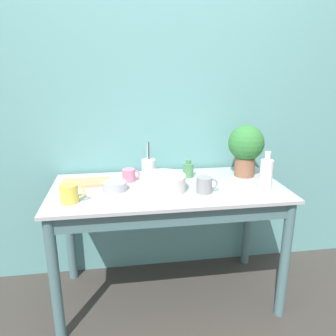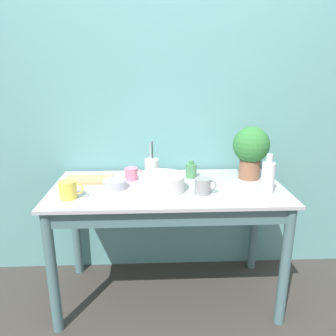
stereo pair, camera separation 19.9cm
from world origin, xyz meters
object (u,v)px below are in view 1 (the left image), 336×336
at_px(bowl_wash_large, 163,183).
at_px(utensil_cup, 149,168).
at_px(bottle_short, 188,170).
at_px(mug_pink, 129,175).
at_px(potted_plant, 246,146).
at_px(tray_board, 86,182).
at_px(bottle_tall, 266,174).
at_px(mug_grey, 205,185).
at_px(mug_yellow, 70,194).
at_px(bowl_small_steel, 115,186).

height_order(bowl_wash_large, utensil_cup, utensil_cup).
distance_m(bowl_wash_large, bottle_short, 0.31).
relative_size(mug_pink, utensil_cup, 0.49).
height_order(potted_plant, tray_board, potted_plant).
xyz_separation_m(bottle_tall, bottle_short, (-0.41, 0.30, -0.05)).
bearing_deg(utensil_cup, potted_plant, -6.00).
distance_m(bottle_tall, utensil_cup, 0.76).
xyz_separation_m(bowl_wash_large, tray_board, (-0.47, 0.20, -0.04)).
xyz_separation_m(mug_pink, mug_grey, (0.43, -0.27, 0.01)).
xyz_separation_m(bottle_short, utensil_cup, (-0.26, 0.04, 0.01)).
distance_m(bottle_tall, bottle_short, 0.51).
bearing_deg(bowl_wash_large, potted_plant, 19.19).
bearing_deg(mug_pink, mug_grey, -32.08).
bearing_deg(tray_board, potted_plant, 0.48).
bearing_deg(bottle_short, utensil_cup, 172.15).
bearing_deg(utensil_cup, mug_yellow, -141.45).
relative_size(mug_grey, mug_yellow, 0.94).
bearing_deg(bowl_wash_large, bottle_short, 49.33).
height_order(bowl_wash_large, mug_yellow, mug_yellow).
relative_size(bottle_short, tray_board, 0.40).
xyz_separation_m(potted_plant, bowl_wash_large, (-0.59, -0.20, -0.15)).
relative_size(potted_plant, mug_grey, 2.71).
relative_size(potted_plant, bowl_small_steel, 2.45).
xyz_separation_m(utensil_cup, tray_board, (-0.41, -0.08, -0.05)).
relative_size(bottle_tall, bowl_small_steel, 1.66).
relative_size(bowl_small_steel, tray_board, 0.48).
bearing_deg(bottle_short, bottle_tall, -36.18).
xyz_separation_m(bowl_wash_large, bottle_short, (0.20, 0.24, 0.00)).
distance_m(bottle_short, mug_grey, 0.30).
relative_size(bottle_tall, mug_pink, 2.03).
distance_m(mug_yellow, bowl_small_steel, 0.29).
bearing_deg(mug_yellow, mug_pink, 42.63).
bearing_deg(mug_grey, bowl_small_steel, 167.65).
bearing_deg(tray_board, mug_pink, 2.48).
height_order(bottle_tall, bowl_small_steel, bottle_tall).
distance_m(mug_yellow, tray_board, 0.30).
height_order(bottle_tall, mug_pink, bottle_tall).
xyz_separation_m(mug_yellow, bowl_small_steel, (0.24, 0.15, -0.02)).
height_order(mug_pink, mug_yellow, mug_yellow).
distance_m(bowl_wash_large, mug_grey, 0.25).
bearing_deg(bowl_wash_large, mug_pink, 133.04).
relative_size(bowl_wash_large, mug_pink, 2.35).
height_order(potted_plant, mug_pink, potted_plant).
bearing_deg(mug_grey, mug_yellow, -177.34).
height_order(mug_yellow, tray_board, mug_yellow).
bearing_deg(bowl_wash_large, bowl_small_steel, 169.84).
xyz_separation_m(bottle_tall, bowl_small_steel, (-0.90, 0.12, -0.07)).
bearing_deg(mug_pink, potted_plant, -0.22).
distance_m(potted_plant, tray_board, 1.07).
xyz_separation_m(potted_plant, bowl_small_steel, (-0.87, -0.15, -0.18)).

